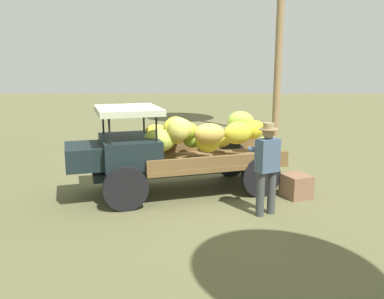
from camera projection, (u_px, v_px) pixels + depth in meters
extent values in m
plane|color=brown|center=(185.00, 189.00, 8.78)|extent=(60.00, 60.00, 0.00)
cube|color=black|center=(188.00, 170.00, 8.57)|extent=(3.94, 1.64, 0.16)
cylinder|color=black|center=(126.00, 189.00, 7.41)|extent=(0.86, 0.39, 0.86)
cylinder|color=black|center=(116.00, 168.00, 8.90)|extent=(0.86, 0.39, 0.86)
cylinder|color=black|center=(261.00, 176.00, 8.23)|extent=(0.86, 0.39, 0.86)
cylinder|color=black|center=(231.00, 159.00, 9.72)|extent=(0.86, 0.39, 0.86)
cube|color=brown|center=(207.00, 160.00, 8.66)|extent=(3.38, 2.55, 0.10)
cube|color=brown|center=(221.00, 161.00, 7.88)|extent=(2.88, 0.99, 0.22)
cube|color=brown|center=(196.00, 146.00, 9.38)|extent=(2.88, 0.99, 0.22)
cube|color=black|center=(129.00, 150.00, 8.10)|extent=(1.51, 1.78, 0.55)
cube|color=black|center=(84.00, 156.00, 7.85)|extent=(0.99, 1.23, 0.44)
cylinder|color=black|center=(109.00, 130.00, 7.25)|extent=(0.04, 0.04, 0.55)
cylinder|color=black|center=(103.00, 121.00, 8.46)|extent=(0.04, 0.04, 0.55)
cylinder|color=black|center=(156.00, 128.00, 7.51)|extent=(0.04, 0.04, 0.55)
cylinder|color=black|center=(144.00, 119.00, 8.72)|extent=(0.04, 0.04, 0.55)
cube|color=#B9BEA1|center=(128.00, 110.00, 7.93)|extent=(1.63, 1.82, 0.12)
ellipsoid|color=yellow|center=(156.00, 133.00, 8.83)|extent=(0.57, 0.49, 0.47)
ellipsoid|color=gold|center=(238.00, 133.00, 8.56)|extent=(0.75, 0.60, 0.54)
ellipsoid|color=gold|center=(174.00, 127.00, 8.60)|extent=(0.73, 0.75, 0.55)
ellipsoid|color=#86AC33|center=(193.00, 139.00, 8.81)|extent=(0.54, 0.54, 0.46)
ellipsoid|color=#8FC130|center=(184.00, 131.00, 8.52)|extent=(0.72, 0.62, 0.38)
ellipsoid|color=gold|center=(217.00, 138.00, 9.06)|extent=(0.79, 0.70, 0.49)
ellipsoid|color=gold|center=(172.00, 136.00, 8.92)|extent=(0.66, 0.65, 0.48)
ellipsoid|color=gold|center=(179.00, 129.00, 8.49)|extent=(0.64, 0.42, 0.51)
ellipsoid|color=#A8C834|center=(265.00, 146.00, 8.34)|extent=(0.72, 0.73, 0.49)
ellipsoid|color=#B8CC49|center=(159.00, 140.00, 8.13)|extent=(0.69, 0.52, 0.49)
ellipsoid|color=#D0D231|center=(208.00, 142.00, 8.49)|extent=(0.68, 0.64, 0.47)
ellipsoid|color=#94B941|center=(241.00, 121.00, 9.18)|extent=(0.72, 0.71, 0.61)
ellipsoid|color=gold|center=(179.00, 129.00, 8.07)|extent=(0.53, 0.59, 0.60)
ellipsoid|color=yellow|center=(254.00, 130.00, 9.03)|extent=(0.77, 0.77, 0.56)
ellipsoid|color=gold|center=(177.00, 133.00, 8.53)|extent=(0.61, 0.58, 0.51)
ellipsoid|color=gold|center=(209.00, 134.00, 8.23)|extent=(0.78, 0.72, 0.58)
cylinder|color=#3D4040|center=(260.00, 194.00, 7.15)|extent=(0.15, 0.15, 0.82)
cylinder|color=#3D4040|center=(271.00, 192.00, 7.27)|extent=(0.15, 0.15, 0.82)
cube|color=#435670|center=(267.00, 155.00, 7.06)|extent=(0.47, 0.41, 0.60)
cylinder|color=#435670|center=(260.00, 150.00, 7.08)|extent=(0.41, 0.24, 0.10)
cylinder|color=#435670|center=(268.00, 149.00, 7.18)|extent=(0.16, 0.41, 0.10)
sphere|color=#957650|center=(268.00, 133.00, 6.98)|extent=(0.22, 0.22, 0.22)
cylinder|color=#967F53|center=(269.00, 129.00, 6.97)|extent=(0.34, 0.34, 0.02)
cylinder|color=#967F53|center=(269.00, 126.00, 6.95)|extent=(0.20, 0.20, 0.10)
cube|color=brown|center=(296.00, 186.00, 8.22)|extent=(0.67, 0.69, 0.48)
cylinder|color=#8E714C|center=(281.00, 6.00, 14.61)|extent=(0.28, 0.28, 9.61)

